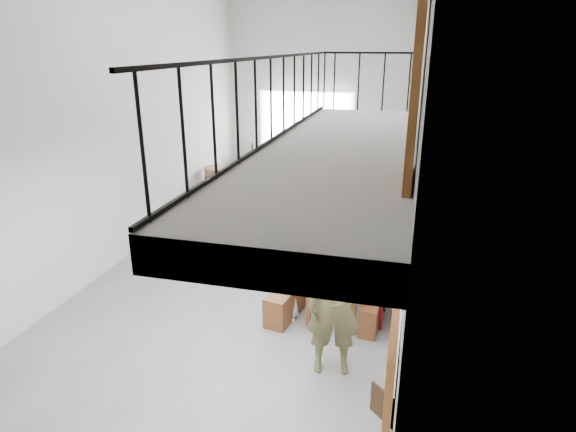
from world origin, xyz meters
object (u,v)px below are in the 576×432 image
(tasting_table, at_px, (346,265))
(host_standing, at_px, (334,305))
(oak_barrel, at_px, (218,185))
(serving_counter, at_px, (277,169))
(side_bench, at_px, (175,221))
(bench_inner, at_px, (301,286))
(bicycle_near, at_px, (337,176))

(tasting_table, height_order, host_standing, host_standing)
(oak_barrel, distance_m, serving_counter, 2.40)
(tasting_table, distance_m, serving_counter, 7.32)
(side_bench, relative_size, host_standing, 0.76)
(tasting_table, bearing_deg, oak_barrel, 138.76)
(bench_inner, distance_m, host_standing, 2.03)
(serving_counter, bearing_deg, tasting_table, -66.93)
(serving_counter, bearing_deg, bicycle_near, -9.84)
(host_standing, distance_m, bicycle_near, 8.26)
(tasting_table, xyz_separation_m, side_bench, (-4.33, 2.37, -0.50))
(oak_barrel, height_order, serving_counter, oak_barrel)
(side_bench, distance_m, bicycle_near, 5.11)
(serving_counter, bearing_deg, bench_inner, -72.49)
(bench_inner, relative_size, host_standing, 1.10)
(tasting_table, relative_size, host_standing, 1.08)
(tasting_table, relative_size, oak_barrel, 2.07)
(tasting_table, height_order, oak_barrel, oak_barrel)
(tasting_table, height_order, side_bench, tasting_table)
(bench_inner, bearing_deg, side_bench, 156.87)
(tasting_table, xyz_separation_m, bench_inner, (-0.73, -0.07, -0.46))
(side_bench, bearing_deg, bench_inner, -34.12)
(tasting_table, distance_m, side_bench, 4.96)
(side_bench, relative_size, serving_counter, 0.79)
(side_bench, distance_m, oak_barrel, 2.16)
(bench_inner, height_order, oak_barrel, oak_barrel)
(side_bench, height_order, oak_barrel, oak_barrel)
(bench_inner, bearing_deg, oak_barrel, 137.52)
(side_bench, bearing_deg, oak_barrel, 84.30)
(side_bench, xyz_separation_m, host_standing, (4.43, -4.14, 0.76))
(side_bench, distance_m, host_standing, 6.11)
(tasting_table, xyz_separation_m, host_standing, (0.10, -1.77, 0.26))
(bench_inner, height_order, bicycle_near, bicycle_near)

